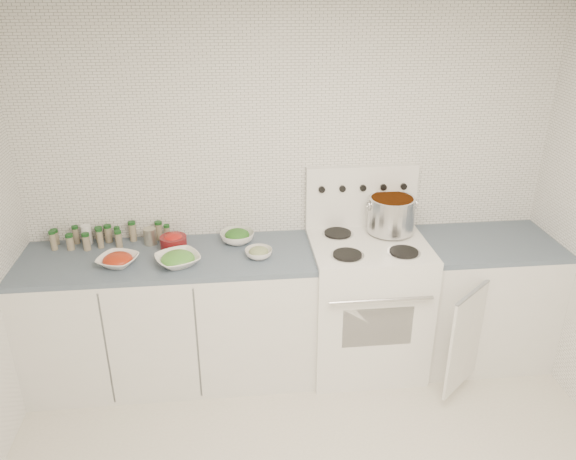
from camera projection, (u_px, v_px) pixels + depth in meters
The scene contains 13 objects.
room_walls at pixel (332, 235), 2.27m from camera, with size 3.54×3.04×2.52m.
counter_left at pixel (173, 316), 3.73m from camera, with size 1.85×0.62×0.90m.
stove at pixel (365, 300), 3.83m from camera, with size 0.76×0.70×1.36m.
counter_right at pixel (480, 299), 3.93m from camera, with size 0.89×0.89×0.90m.
stock_pot at pixel (391, 213), 3.74m from camera, with size 0.33×0.31×0.24m.
bowl_tomato at pixel (118, 260), 3.43m from camera, with size 0.30×0.30×0.08m.
bowl_snowpea at pixel (178, 259), 3.43m from camera, with size 0.35×0.35×0.09m.
bowl_broccoli at pixel (237, 236), 3.72m from camera, with size 0.23×0.23×0.09m.
bowl_zucchini at pixel (259, 253), 3.52m from camera, with size 0.18×0.18×0.07m.
bowl_pepper at pixel (173, 241), 3.62m from camera, with size 0.17×0.17×0.11m.
salt_canister at pixel (87, 234), 3.69m from camera, with size 0.06×0.06×0.13m, color white.
tin_can at pixel (150, 236), 3.68m from camera, with size 0.08×0.08×0.11m, color #A29C89.
spice_cluster at pixel (103, 236), 3.68m from camera, with size 0.77×0.16×0.14m.
Camera 1 is at (-0.40, -2.03, 2.52)m, focal length 35.00 mm.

